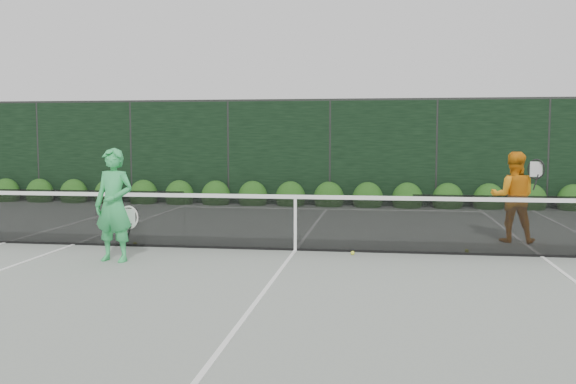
# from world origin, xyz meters

# --- Properties ---
(ground) EXTENTS (80.00, 80.00, 0.00)m
(ground) POSITION_xyz_m (0.00, 0.00, 0.00)
(ground) COLOR gray
(ground) RESTS_ON ground
(tennis_net) EXTENTS (12.90, 0.10, 1.07)m
(tennis_net) POSITION_xyz_m (-0.02, 0.00, 0.53)
(tennis_net) COLOR black
(tennis_net) RESTS_ON ground
(player_woman) EXTENTS (0.72, 0.54, 1.80)m
(player_woman) POSITION_xyz_m (-2.73, -1.34, 0.90)
(player_woman) COLOR #37BB62
(player_woman) RESTS_ON ground
(player_man) EXTENTS (0.95, 0.75, 1.70)m
(player_man) POSITION_xyz_m (3.93, 1.51, 0.85)
(player_man) COLOR orange
(player_man) RESTS_ON ground
(court_lines) EXTENTS (11.03, 23.83, 0.01)m
(court_lines) POSITION_xyz_m (0.00, 0.00, 0.01)
(court_lines) COLOR white
(court_lines) RESTS_ON ground
(windscreen_fence) EXTENTS (32.00, 21.07, 3.06)m
(windscreen_fence) POSITION_xyz_m (0.00, -2.71, 1.51)
(windscreen_fence) COLOR black
(windscreen_fence) RESTS_ON ground
(hedge_row) EXTENTS (31.66, 0.65, 0.94)m
(hedge_row) POSITION_xyz_m (-0.00, 7.15, 0.23)
(hedge_row) COLOR black
(hedge_row) RESTS_ON ground
(tennis_balls) EXTENTS (5.96, 0.54, 0.07)m
(tennis_balls) POSITION_xyz_m (0.33, 0.01, 0.03)
(tennis_balls) COLOR yellow
(tennis_balls) RESTS_ON ground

